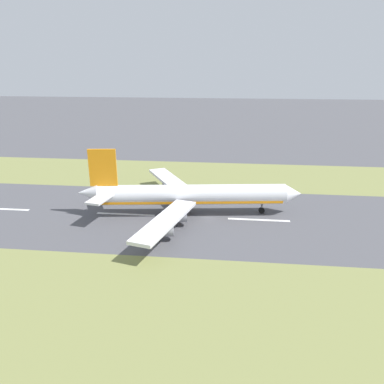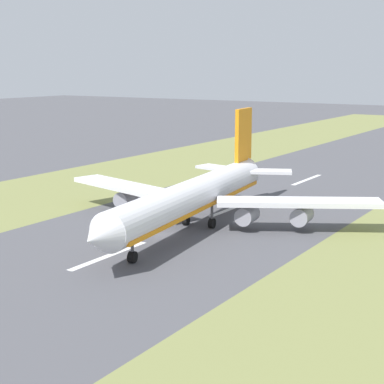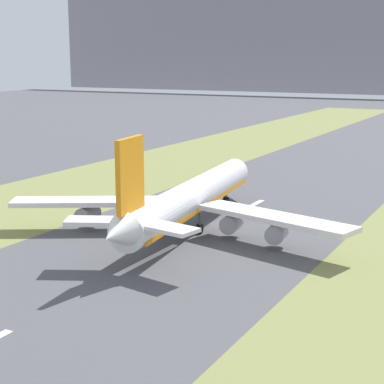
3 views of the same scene
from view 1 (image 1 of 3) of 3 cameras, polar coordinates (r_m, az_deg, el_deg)
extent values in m
plane|color=#4C4C51|center=(111.45, 2.54, -3.94)|extent=(800.00, 800.00, 0.00)
cube|color=olive|center=(153.83, 3.65, 2.59)|extent=(40.00, 600.00, 0.01)
cube|color=olive|center=(72.30, 0.04, -17.92)|extent=(40.00, 600.00, 0.01)
cube|color=silver|center=(132.22, -26.98, -2.32)|extent=(1.20, 18.00, 0.01)
cube|color=silver|center=(115.62, -10.06, -3.35)|extent=(1.20, 18.00, 0.01)
cube|color=silver|center=(111.60, 10.14, -4.20)|extent=(1.20, 18.00, 0.01)
cylinder|color=white|center=(112.05, 0.00, -0.39)|extent=(13.25, 56.30, 6.00)
cone|color=white|center=(116.74, 15.14, -0.26)|extent=(6.48, 5.72, 5.88)
cone|color=white|center=(115.37, -15.58, -0.11)|extent=(5.84, 6.61, 5.10)
cube|color=orange|center=(112.61, 0.00, -1.18)|extent=(12.66, 54.04, 0.70)
cube|color=white|center=(129.01, -3.38, 1.80)|extent=(28.20, 19.50, 0.90)
cube|color=white|center=(96.18, -4.08, -4.40)|extent=(29.58, 13.08, 0.90)
cylinder|color=#93939E|center=(121.64, -1.98, -0.48)|extent=(3.80, 5.18, 3.20)
cylinder|color=#93939E|center=(130.25, -3.48, 0.83)|extent=(3.80, 5.18, 3.20)
cylinder|color=#93939E|center=(104.85, -2.08, -3.77)|extent=(3.80, 5.18, 3.20)
cylinder|color=#93939E|center=(96.74, -4.23, -5.84)|extent=(3.80, 5.18, 3.20)
cube|color=orange|center=(112.01, -13.45, 3.63)|extent=(1.84, 8.04, 11.00)
cube|color=white|center=(119.28, -12.65, 0.86)|extent=(10.92, 8.27, 0.60)
cube|color=white|center=(109.10, -13.72, -0.94)|extent=(10.63, 6.15, 0.60)
cylinder|color=#59595E|center=(115.75, 10.60, -2.03)|extent=(0.50, 0.50, 3.20)
cylinder|color=black|center=(116.33, 10.55, -2.76)|extent=(1.13, 1.90, 1.80)
cylinder|color=#59595E|center=(115.74, -1.51, -1.70)|extent=(0.50, 0.50, 3.20)
cylinder|color=black|center=(116.32, -1.51, -2.43)|extent=(1.13, 1.90, 1.80)
cylinder|color=#59595E|center=(110.89, -1.52, -2.65)|extent=(0.50, 0.50, 3.20)
cylinder|color=black|center=(111.49, -1.51, -3.41)|extent=(1.13, 1.90, 1.80)
camera|label=2|loc=(184.53, 33.56, 11.41)|focal=60.00mm
camera|label=3|loc=(125.86, -59.95, 4.13)|focal=60.00mm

